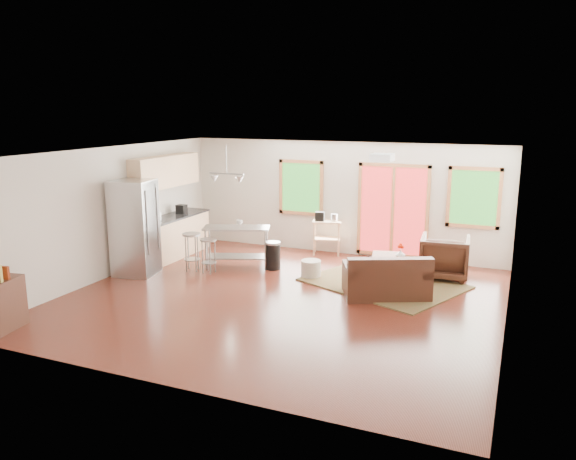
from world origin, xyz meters
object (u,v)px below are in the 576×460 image
at_px(kitchen_cart, 326,225).
at_px(loveseat, 386,280).
at_px(island, 237,240).
at_px(ottoman, 385,262).
at_px(armchair, 445,255).
at_px(rug, 384,283).
at_px(refrigerator, 135,228).
at_px(coffee_table, 402,263).

bearing_deg(kitchen_cart, loveseat, -50.57).
bearing_deg(kitchen_cart, island, -128.66).
bearing_deg(ottoman, loveseat, -76.32).
xyz_separation_m(loveseat, armchair, (0.80, 1.58, 0.16)).
relative_size(rug, island, 1.84).
bearing_deg(rug, refrigerator, -164.93).
xyz_separation_m(ottoman, island, (-3.00, -0.97, 0.42)).
bearing_deg(loveseat, kitchen_cart, 104.86).
xyz_separation_m(refrigerator, island, (1.65, 1.25, -0.37)).
bearing_deg(ottoman, rug, -78.50).
height_order(coffee_table, kitchen_cart, kitchen_cart).
height_order(rug, refrigerator, refrigerator).
distance_m(refrigerator, kitchen_cart, 4.29).
bearing_deg(coffee_table, armchair, 23.46).
distance_m(armchair, kitchen_cart, 2.93).
xyz_separation_m(loveseat, refrigerator, (-5.04, -0.58, 0.65)).
bearing_deg(ottoman, kitchen_cart, 153.82).
bearing_deg(island, refrigerator, -142.78).
bearing_deg(armchair, loveseat, 58.10).
bearing_deg(loveseat, armchair, 38.52).
distance_m(ottoman, refrigerator, 5.21).
height_order(armchair, refrigerator, refrigerator).
bearing_deg(refrigerator, kitchen_cart, 33.67).
bearing_deg(coffee_table, rug, -115.00).
relative_size(island, kitchen_cart, 1.49).
distance_m(coffee_table, kitchen_cart, 2.37).
bearing_deg(rug, ottoman, 101.50).
bearing_deg(kitchen_cart, refrigerator, -135.44).
bearing_deg(loveseat, coffee_table, 63.99).
bearing_deg(kitchen_cart, coffee_table, -30.26).
bearing_deg(armchair, island, 7.17).
distance_m(rug, coffee_table, 0.65).
bearing_deg(kitchen_cart, armchair, -16.88).
height_order(loveseat, island, island).
height_order(rug, ottoman, ottoman).
relative_size(loveseat, refrigerator, 0.88).
bearing_deg(rug, loveseat, -73.61).
relative_size(rug, ottoman, 5.11).
xyz_separation_m(coffee_table, kitchen_cart, (-2.02, 1.18, 0.38)).
bearing_deg(refrigerator, coffee_table, 8.86).
xyz_separation_m(armchair, refrigerator, (-5.84, -2.16, 0.50)).
bearing_deg(rug, island, -179.12).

